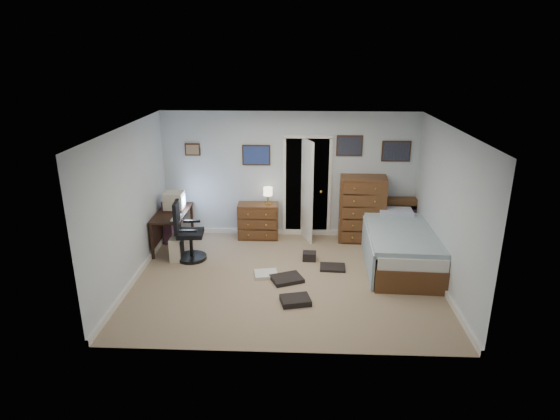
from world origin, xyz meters
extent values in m
cube|color=#9E896D|center=(0.00, 0.00, -0.01)|extent=(5.00, 4.00, 0.02)
cube|color=black|center=(-2.20, 1.25, 0.69)|extent=(0.58, 1.23, 0.04)
cube|color=black|center=(-2.44, 0.68, 0.33)|extent=(0.05, 0.05, 0.67)
cube|color=black|center=(-1.95, 0.68, 0.33)|extent=(0.05, 0.05, 0.67)
cube|color=black|center=(-2.45, 1.82, 0.33)|extent=(0.05, 0.05, 0.67)
cube|color=black|center=(-1.96, 1.83, 0.33)|extent=(0.05, 0.05, 0.67)
cube|color=black|center=(-2.46, 1.25, 0.38)|extent=(0.05, 1.13, 0.47)
cube|color=beige|center=(-2.18, 1.40, 0.88)|extent=(0.36, 0.34, 0.32)
cube|color=#8CB2F2|center=(-2.00, 1.41, 0.88)|extent=(0.01, 0.26, 0.21)
cube|color=beige|center=(-2.18, 1.40, 0.71)|extent=(0.24, 0.24, 0.02)
cube|color=beige|center=(-2.02, 0.90, 0.72)|extent=(0.15, 0.38, 0.02)
cube|color=beige|center=(-2.00, 0.70, 0.21)|extent=(0.19, 0.40, 0.42)
cube|color=black|center=(-1.90, 0.70, 0.21)|extent=(0.01, 0.28, 0.33)
cylinder|color=black|center=(-1.73, 0.70, 0.03)|extent=(0.57, 0.57, 0.06)
cylinder|color=black|center=(-1.73, 0.70, 0.25)|extent=(0.07, 0.07, 0.41)
cube|color=black|center=(-1.73, 0.70, 0.50)|extent=(0.49, 0.49, 0.08)
cube|color=black|center=(-1.95, 0.68, 0.81)|extent=(0.10, 0.41, 0.56)
cube|color=black|center=(-1.71, 0.45, 0.64)|extent=(0.31, 0.08, 0.04)
cube|color=black|center=(-1.75, 0.94, 0.64)|extent=(0.31, 0.08, 0.04)
cube|color=maroon|center=(-2.32, 1.39, 0.43)|extent=(0.18, 0.18, 0.87)
cube|color=#57351B|center=(-0.61, 1.77, 0.35)|extent=(0.81, 0.42, 0.71)
cylinder|color=gold|center=(-0.41, 1.77, 0.72)|extent=(0.11, 0.11, 0.02)
cylinder|color=gold|center=(-0.41, 1.77, 0.82)|extent=(0.02, 0.02, 0.21)
cylinder|color=beige|center=(-0.41, 1.77, 0.97)|extent=(0.18, 0.18, 0.16)
cube|color=black|center=(0.35, 2.30, 1.00)|extent=(0.90, 0.60, 2.00)
cube|color=white|center=(-0.10, 1.97, 1.00)|extent=(0.06, 0.05, 2.00)
cube|color=white|center=(0.80, 1.97, 1.00)|extent=(0.06, 0.05, 2.00)
cube|color=white|center=(0.35, 1.97, 2.02)|extent=(0.96, 0.05, 0.06)
cube|color=white|center=(0.31, 1.86, 1.00)|extent=(0.31, 0.77, 2.00)
sphere|color=gold|center=(0.62, 1.71, 1.00)|extent=(0.06, 0.06, 0.06)
cube|color=#57351B|center=(1.43, 1.75, 0.65)|extent=(0.91, 0.57, 1.30)
cube|color=#57351B|center=(2.39, 1.88, 0.42)|extent=(0.93, 0.24, 0.84)
cube|color=black|center=(2.39, 1.81, 0.58)|extent=(0.86, 0.10, 0.28)
cube|color=maroon|center=(2.39, 1.81, 0.54)|extent=(0.75, 0.12, 0.20)
cube|color=#57351B|center=(2.00, 0.64, 0.19)|extent=(1.21, 2.27, 0.39)
cube|color=white|center=(2.00, 0.64, 0.49)|extent=(1.16, 2.23, 0.20)
cube|color=teal|center=(2.00, 0.53, 0.61)|extent=(1.26, 1.94, 0.11)
cube|color=teal|center=(1.41, 0.56, 0.31)|extent=(0.13, 1.89, 0.60)
cube|color=#818FCF|center=(2.04, 1.48, 0.66)|extent=(0.63, 0.45, 0.14)
cube|color=#331E11|center=(-1.90, 1.98, 1.75)|extent=(0.30, 0.03, 0.24)
cube|color=olive|center=(-1.90, 1.96, 1.75)|extent=(0.25, 0.01, 0.19)
cube|color=#331E11|center=(-0.65, 1.98, 1.65)|extent=(0.55, 0.03, 0.40)
cube|color=#170B52|center=(-0.65, 1.96, 1.65)|extent=(0.50, 0.01, 0.35)
cube|color=#331E11|center=(1.15, 1.98, 1.85)|extent=(0.50, 0.03, 0.40)
cube|color=black|center=(1.15, 1.96, 1.85)|extent=(0.45, 0.01, 0.35)
cube|color=#331E11|center=(2.05, 1.98, 1.75)|extent=(0.55, 0.03, 0.40)
cube|color=black|center=(2.05, 1.96, 1.75)|extent=(0.50, 0.01, 0.35)
cube|color=silver|center=(-0.34, 0.10, 0.03)|extent=(0.43, 0.39, 0.05)
cube|color=black|center=(0.01, -0.07, 0.03)|extent=(0.60, 0.54, 0.06)
cube|color=black|center=(0.79, 0.41, 0.02)|extent=(0.45, 0.35, 0.04)
cube|color=black|center=(0.16, -0.78, 0.04)|extent=(0.50, 0.42, 0.09)
cube|color=black|center=(0.40, 0.74, 0.08)|extent=(0.25, 0.21, 0.15)
camera|label=1|loc=(0.20, -6.97, 3.60)|focal=30.00mm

